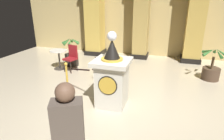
{
  "coord_description": "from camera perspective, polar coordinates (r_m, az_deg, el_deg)",
  "views": [
    {
      "loc": [
        1.26,
        -3.98,
        2.45
      ],
      "look_at": [
        0.02,
        0.07,
        0.92
      ],
      "focal_mm": 30.55,
      "sensor_mm": 36.0,
      "label": 1
    }
  ],
  "objects": [
    {
      "name": "pedestal_clock",
      "position": [
        4.57,
        -0.01,
        -2.42
      ],
      "size": [
        0.85,
        0.85,
        1.83
      ],
      "color": "beige",
      "rests_on": "ground_plane"
    },
    {
      "name": "cafe_table",
      "position": [
        7.48,
        -15.56,
        3.78
      ],
      "size": [
        0.63,
        0.63,
        0.73
      ],
      "color": "#332D28",
      "rests_on": "ground_plane"
    },
    {
      "name": "velvet_rope",
      "position": [
        5.18,
        -5.82,
        1.09
      ],
      "size": [
        1.11,
        1.12,
        0.22
      ],
      "color": "black"
    },
    {
      "name": "cafe_chair_red",
      "position": [
        7.1,
        -12.05,
        4.12
      ],
      "size": [
        0.49,
        0.49,
        0.96
      ],
      "color": "black",
      "rests_on": "ground_plane"
    },
    {
      "name": "stanchion_far",
      "position": [
        4.94,
        -13.06,
        -5.44
      ],
      "size": [
        0.24,
        0.24,
        1.07
      ],
      "color": "gold",
      "rests_on": "ground_plane"
    },
    {
      "name": "column_left",
      "position": [
        9.2,
        -5.27,
        16.65
      ],
      "size": [
        0.9,
        0.9,
        3.91
      ],
      "color": "black",
      "rests_on": "ground_plane"
    },
    {
      "name": "stanchion_near",
      "position": [
        5.81,
        0.61,
        -1.33
      ],
      "size": [
        0.24,
        0.24,
        1.0
      ],
      "color": "gold",
      "rests_on": "ground_plane"
    },
    {
      "name": "potted_palm_left",
      "position": [
        7.8,
        -11.99,
        3.82
      ],
      "size": [
        0.72,
        0.69,
        1.14
      ],
      "color": "#2D2823",
      "rests_on": "ground_plane"
    },
    {
      "name": "column_right",
      "position": [
        8.58,
        23.96,
        14.87
      ],
      "size": [
        0.83,
        0.83,
        3.91
      ],
      "color": "black",
      "rests_on": "ground_plane"
    },
    {
      "name": "back_wall",
      "position": [
        9.2,
        9.5,
        17.06
      ],
      "size": [
        12.07,
        0.16,
        4.07
      ],
      "primitive_type": "cube",
      "color": "tan",
      "rests_on": "ground_plane"
    },
    {
      "name": "ground_plane",
      "position": [
        4.84,
        -0.52,
        -10.53
      ],
      "size": [
        12.07,
        12.07,
        0.0
      ],
      "primitive_type": "plane",
      "color": "beige"
    },
    {
      "name": "column_centre_rear",
      "position": [
        8.62,
        8.9,
        16.29
      ],
      "size": [
        0.76,
        0.76,
        3.91
      ],
      "color": "black",
      "rests_on": "ground_plane"
    },
    {
      "name": "potted_palm_right",
      "position": [
        7.03,
        27.54,
        -0.15
      ],
      "size": [
        0.8,
        0.79,
        1.09
      ],
      "color": "#4C3828",
      "rests_on": "ground_plane"
    }
  ]
}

